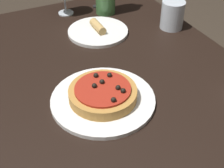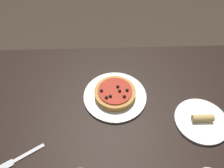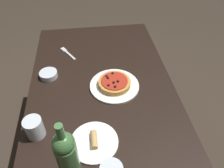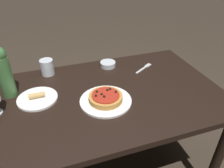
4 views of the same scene
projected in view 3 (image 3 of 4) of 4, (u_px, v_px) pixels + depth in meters
The scene contains 9 objects.
ground_plane at pixel (105, 150), 1.79m from camera, with size 14.00×14.00×0.00m, color #382D23.
dining_table at pixel (102, 97), 1.34m from camera, with size 1.37×0.84×0.74m.
dinner_plate at pixel (114, 86), 1.27m from camera, with size 0.29×0.29×0.01m.
pizza at pixel (114, 83), 1.25m from camera, with size 0.19×0.19×0.05m.
wine_bottle at pixel (68, 158), 0.78m from camera, with size 0.08×0.08×0.35m.
water_cup at pixel (34, 128), 1.00m from camera, with size 0.09×0.09×0.10m.
side_bowl at pixel (49, 74), 1.32m from camera, with size 0.11×0.11×0.03m.
fork at pixel (67, 53), 1.51m from camera, with size 0.16×0.11×0.00m.
side_plate at pixel (94, 142), 1.00m from camera, with size 0.22×0.22×0.04m.
Camera 3 is at (0.91, -0.06, 1.63)m, focal length 35.00 mm.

